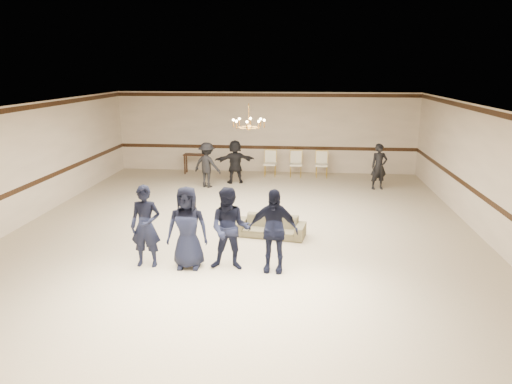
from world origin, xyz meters
TOP-DOWN VIEW (x-y plane):
  - room at (0.00, 0.00)m, footprint 12.01×14.01m
  - chair_rail at (0.00, 6.99)m, footprint 12.00×0.02m
  - crown_molding at (0.00, 6.99)m, footprint 12.00×0.02m
  - chandelier at (0.00, 1.00)m, footprint 0.94×0.94m
  - boy_a at (-1.80, -2.57)m, footprint 0.65×0.44m
  - boy_b at (-0.90, -2.57)m, footprint 0.89×0.61m
  - boy_c at (-0.00, -2.57)m, footprint 0.86×0.67m
  - boy_d at (0.90, -2.57)m, footprint 1.07×0.52m
  - settee at (0.71, -0.52)m, footprint 1.82×0.95m
  - adult_left at (-1.85, 4.24)m, footprint 1.17×0.91m
  - adult_mid at (-0.95, 4.94)m, footprint 1.56×0.87m
  - adult_right at (4.15, 4.54)m, footprint 0.66×0.52m
  - banquet_chair_left at (0.25, 6.17)m, footprint 0.52×0.52m
  - banquet_chair_mid at (1.25, 6.17)m, footprint 0.51×0.51m
  - banquet_chair_right at (2.25, 6.17)m, footprint 0.53×0.53m
  - console_table at (-2.75, 6.37)m, footprint 0.96×0.44m

SIDE VIEW (x-z plane):
  - settee at x=0.71m, z-range 0.00..0.51m
  - console_table at x=-2.75m, z-range 0.00..0.79m
  - banquet_chair_left at x=0.25m, z-range 0.00..0.99m
  - banquet_chair_mid at x=1.25m, z-range 0.00..0.99m
  - banquet_chair_right at x=2.25m, z-range 0.00..0.99m
  - adult_left at x=-1.85m, z-range 0.00..1.60m
  - adult_mid at x=-0.95m, z-range 0.00..1.60m
  - adult_right at x=4.15m, z-range 0.00..1.60m
  - boy_a at x=-1.80m, z-range 0.00..1.77m
  - boy_b at x=-0.90m, z-range 0.00..1.77m
  - boy_c at x=0.00m, z-range 0.00..1.77m
  - boy_d at x=0.90m, z-range 0.00..1.77m
  - chair_rail at x=0.00m, z-range 0.93..1.07m
  - room at x=0.00m, z-range -0.01..3.20m
  - chandelier at x=0.00m, z-range 2.43..3.32m
  - crown_molding at x=0.00m, z-range 3.01..3.15m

